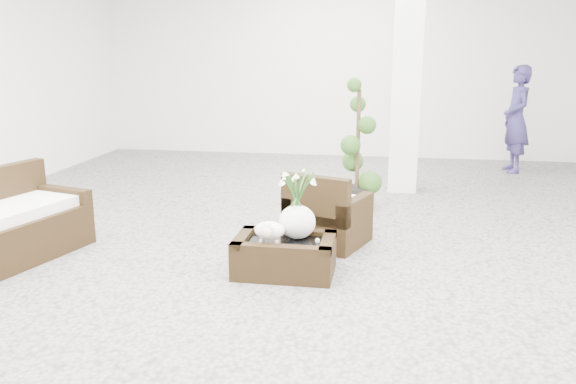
% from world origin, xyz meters
% --- Properties ---
extents(ground, '(11.00, 11.00, 0.00)m').
position_xyz_m(ground, '(0.00, 0.00, 0.00)').
color(ground, gray).
rests_on(ground, ground).
extents(column, '(0.40, 0.40, 3.50)m').
position_xyz_m(column, '(1.20, 2.80, 1.75)').
color(column, white).
rests_on(column, ground).
extents(coffee_table, '(0.90, 0.60, 0.31)m').
position_xyz_m(coffee_table, '(0.07, -0.72, 0.16)').
color(coffee_table, black).
rests_on(coffee_table, ground).
extents(sheep_figurine, '(0.28, 0.23, 0.21)m').
position_xyz_m(sheep_figurine, '(-0.05, -0.82, 0.42)').
color(sheep_figurine, white).
rests_on(sheep_figurine, coffee_table).
extents(planter_narcissus, '(0.44, 0.44, 0.80)m').
position_xyz_m(planter_narcissus, '(0.17, -0.62, 0.71)').
color(planter_narcissus, white).
rests_on(planter_narcissus, coffee_table).
extents(tealight, '(0.04, 0.04, 0.03)m').
position_xyz_m(tealight, '(0.37, -0.70, 0.33)').
color(tealight, white).
rests_on(tealight, coffee_table).
extents(armchair, '(0.94, 0.92, 0.79)m').
position_xyz_m(armchair, '(0.38, 0.20, 0.39)').
color(armchair, black).
rests_on(armchair, ground).
extents(loveseat, '(1.17, 1.76, 0.86)m').
position_xyz_m(loveseat, '(-2.66, -0.85, 0.43)').
color(loveseat, black).
rests_on(loveseat, ground).
extents(topiary, '(0.43, 0.43, 1.63)m').
position_xyz_m(topiary, '(0.60, 1.77, 0.82)').
color(topiary, '#274A17').
rests_on(topiary, ground).
extents(shopper, '(0.51, 0.70, 1.77)m').
position_xyz_m(shopper, '(3.06, 4.45, 0.88)').
color(shopper, navy).
rests_on(shopper, ground).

